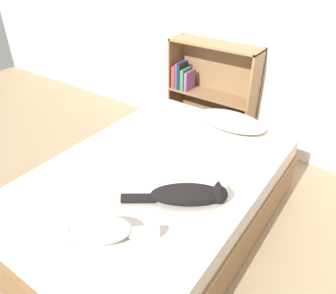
# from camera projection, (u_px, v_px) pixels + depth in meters

# --- Properties ---
(ground_plane) EXTENTS (8.00, 8.00, 0.00)m
(ground_plane) POSITION_uv_depth(u_px,v_px,m) (156.00, 223.00, 2.45)
(ground_plane) COLOR #997F60
(wall_back) EXTENTS (8.00, 0.06, 2.50)m
(wall_back) POSITION_uv_depth(u_px,v_px,m) (258.00, 14.00, 2.77)
(wall_back) COLOR white
(wall_back) RESTS_ON ground_plane
(bed) EXTENTS (1.37, 1.99, 0.50)m
(bed) POSITION_uv_depth(u_px,v_px,m) (156.00, 198.00, 2.31)
(bed) COLOR brown
(bed) RESTS_ON ground_plane
(pillow) EXTENTS (0.57, 0.30, 0.10)m
(pillow) POSITION_uv_depth(u_px,v_px,m) (231.00, 121.00, 2.63)
(pillow) COLOR beige
(pillow) RESTS_ON bed
(cat_light) EXTENTS (0.45, 0.40, 0.14)m
(cat_light) POSITION_uv_depth(u_px,v_px,m) (96.00, 231.00, 1.65)
(cat_light) COLOR white
(cat_light) RESTS_ON bed
(cat_dark) EXTENTS (0.54, 0.43, 0.13)m
(cat_dark) POSITION_uv_depth(u_px,v_px,m) (188.00, 195.00, 1.88)
(cat_dark) COLOR black
(cat_dark) RESTS_ON bed
(bookshelf) EXTENTS (0.87, 0.26, 1.00)m
(bookshelf) POSITION_uv_depth(u_px,v_px,m) (210.00, 91.00, 3.24)
(bookshelf) COLOR #8E6B47
(bookshelf) RESTS_ON ground_plane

